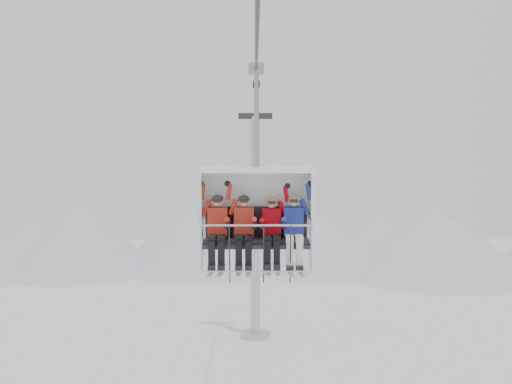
{
  "coord_description": "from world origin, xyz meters",
  "views": [
    {
      "loc": [
        -0.03,
        -15.91,
        11.93
      ],
      "look_at": [
        0.0,
        0.0,
        10.62
      ],
      "focal_mm": 45.0,
      "sensor_mm": 36.0,
      "label": 1
    }
  ],
  "objects_px": {
    "chairlift_carrier": "(256,204)",
    "skier_far_left": "(217,229)",
    "lift_tower_right": "(255,243)",
    "skier_center_right": "(272,230)",
    "skier_far_right": "(294,229)",
    "skier_center_left": "(244,229)"
  },
  "relations": [
    {
      "from": "skier_far_left",
      "to": "chairlift_carrier",
      "type": "bearing_deg",
      "value": 21.81
    },
    {
      "from": "chairlift_carrier",
      "to": "skier_far_right",
      "type": "distance_m",
      "value": 0.92
    },
    {
      "from": "lift_tower_right",
      "to": "chairlift_carrier",
      "type": "bearing_deg",
      "value": -90.0
    },
    {
      "from": "skier_far_left",
      "to": "skier_center_left",
      "type": "bearing_deg",
      "value": 0.0
    },
    {
      "from": "lift_tower_right",
      "to": "skier_center_left",
      "type": "xyz_separation_m",
      "value": [
        -0.24,
        -25.51,
        4.41
      ]
    },
    {
      "from": "skier_far_left",
      "to": "skier_center_left",
      "type": "xyz_separation_m",
      "value": [
        0.52,
        0.0,
        0.0
      ]
    },
    {
      "from": "skier_center_right",
      "to": "chairlift_carrier",
      "type": "bearing_deg",
      "value": 134.28
    },
    {
      "from": "chairlift_carrier",
      "to": "skier_far_left",
      "type": "bearing_deg",
      "value": -158.19
    },
    {
      "from": "lift_tower_right",
      "to": "skier_center_right",
      "type": "height_order",
      "value": "lift_tower_right"
    },
    {
      "from": "skier_center_left",
      "to": "skier_center_right",
      "type": "distance_m",
      "value": 0.55
    },
    {
      "from": "skier_center_left",
      "to": "skier_center_right",
      "type": "relative_size",
      "value": 1.0
    },
    {
      "from": "lift_tower_right",
      "to": "skier_far_right",
      "type": "relative_size",
      "value": 7.99
    },
    {
      "from": "lift_tower_right",
      "to": "skier_far_right",
      "type": "xyz_separation_m",
      "value": [
        0.73,
        -25.51,
        4.41
      ]
    },
    {
      "from": "skier_center_right",
      "to": "skier_far_right",
      "type": "xyz_separation_m",
      "value": [
        0.43,
        0.01,
        0.02
      ]
    },
    {
      "from": "lift_tower_right",
      "to": "skier_center_right",
      "type": "xyz_separation_m",
      "value": [
        0.3,
        -25.51,
        4.39
      ]
    },
    {
      "from": "chairlift_carrier",
      "to": "skier_far_left",
      "type": "height_order",
      "value": "chairlift_carrier"
    },
    {
      "from": "skier_far_left",
      "to": "skier_far_right",
      "type": "height_order",
      "value": "same"
    },
    {
      "from": "lift_tower_right",
      "to": "skier_center_right",
      "type": "bearing_deg",
      "value": -89.32
    },
    {
      "from": "skier_far_left",
      "to": "skier_center_right",
      "type": "height_order",
      "value": "skier_far_left"
    },
    {
      "from": "lift_tower_right",
      "to": "chairlift_carrier",
      "type": "distance_m",
      "value": 25.67
    },
    {
      "from": "lift_tower_right",
      "to": "skier_center_left",
      "type": "height_order",
      "value": "lift_tower_right"
    },
    {
      "from": "skier_center_left",
      "to": "skier_center_right",
      "type": "bearing_deg",
      "value": -0.57
    }
  ]
}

